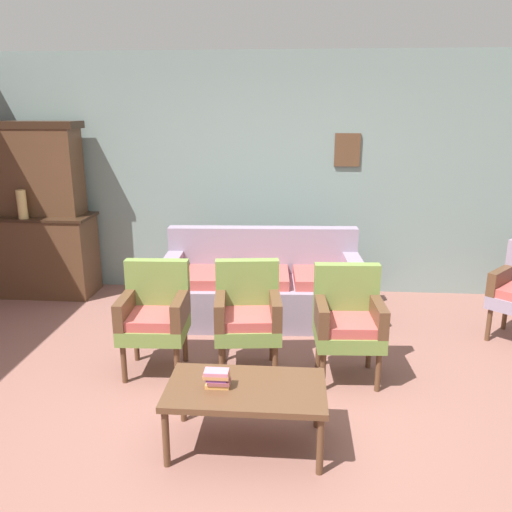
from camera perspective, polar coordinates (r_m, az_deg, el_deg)
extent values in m
plane|color=#84564C|center=(3.94, -1.33, -16.25)|extent=(7.68, 7.68, 0.00)
cube|color=gray|center=(6.00, 1.11, 8.77)|extent=(6.40, 0.06, 2.70)
cube|color=brown|center=(5.94, 9.97, 11.37)|extent=(0.28, 0.02, 0.36)
cube|color=brown|center=(6.48, -22.08, -0.01)|extent=(1.10, 0.52, 0.90)
cube|color=#342115|center=(6.37, -22.51, 4.01)|extent=(1.16, 0.55, 0.03)
cube|color=brown|center=(6.37, -22.66, 8.48)|extent=(0.90, 0.36, 0.95)
cube|color=#342115|center=(6.34, -23.16, 13.08)|extent=(0.99, 0.38, 0.08)
cylinder|color=tan|center=(6.23, -24.25, 5.18)|extent=(0.10, 0.10, 0.31)
cube|color=gray|center=(5.31, 0.69, -4.88)|extent=(2.01, 0.90, 0.42)
cube|color=gray|center=(5.48, 0.74, 0.72)|extent=(1.98, 0.26, 0.48)
cube|color=gray|center=(5.28, 10.59, -1.53)|extent=(0.20, 0.81, 0.24)
cube|color=gray|center=(5.29, -9.16, -1.39)|extent=(0.20, 0.81, 0.24)
cube|color=#B74C47|center=(5.22, 7.05, -2.38)|extent=(0.55, 0.59, 0.10)
cube|color=#B74C47|center=(5.19, 0.69, -2.35)|extent=(0.55, 0.59, 0.10)
cube|color=#B74C47|center=(5.23, -5.65, -2.29)|extent=(0.55, 0.59, 0.10)
cube|color=olive|center=(4.32, -11.07, -7.80)|extent=(0.54, 0.50, 0.12)
cube|color=#B74C47|center=(4.27, -11.20, -6.80)|extent=(0.46, 0.43, 0.10)
cube|color=olive|center=(4.40, -10.70, -3.30)|extent=(0.52, 0.12, 0.46)
cube|color=brown|center=(4.21, -8.26, -5.79)|extent=(0.10, 0.48, 0.22)
cube|color=brown|center=(4.31, -14.05, -5.60)|extent=(0.10, 0.48, 0.22)
cylinder|color=brown|center=(4.21, -8.65, -11.69)|extent=(0.04, 0.04, 0.32)
cylinder|color=brown|center=(4.30, -14.26, -11.37)|extent=(0.04, 0.04, 0.32)
cylinder|color=brown|center=(4.54, -7.77, -9.48)|extent=(0.04, 0.04, 0.32)
cylinder|color=brown|center=(4.63, -12.97, -9.25)|extent=(0.04, 0.04, 0.32)
cube|color=olive|center=(4.24, -0.90, -7.94)|extent=(0.57, 0.53, 0.12)
cube|color=#B74C47|center=(4.19, -0.90, -6.93)|extent=(0.48, 0.45, 0.10)
cube|color=olive|center=(4.32, -0.97, -3.35)|extent=(0.53, 0.16, 0.46)
cube|color=brown|center=(4.19, 2.11, -5.77)|extent=(0.13, 0.49, 0.22)
cube|color=brown|center=(4.18, -3.94, -5.84)|extent=(0.13, 0.49, 0.22)
cylinder|color=brown|center=(4.18, 2.10, -11.72)|extent=(0.04, 0.04, 0.32)
cylinder|color=brown|center=(4.17, -3.79, -11.79)|extent=(0.04, 0.04, 0.32)
cylinder|color=brown|center=(4.52, 1.77, -9.48)|extent=(0.04, 0.04, 0.32)
cylinder|color=brown|center=(4.51, -3.64, -9.55)|extent=(0.04, 0.04, 0.32)
cube|color=olive|center=(4.20, 10.07, -8.48)|extent=(0.54, 0.51, 0.12)
cube|color=#B74C47|center=(4.14, 10.17, -7.46)|extent=(0.46, 0.43, 0.10)
cube|color=olive|center=(4.27, 9.86, -3.83)|extent=(0.52, 0.13, 0.46)
cube|color=brown|center=(4.17, 13.18, -6.29)|extent=(0.11, 0.48, 0.22)
cube|color=brown|center=(4.10, 7.12, -6.35)|extent=(0.11, 0.48, 0.22)
cylinder|color=brown|center=(4.16, 13.23, -12.26)|extent=(0.04, 0.04, 0.32)
cylinder|color=brown|center=(4.10, 7.34, -12.41)|extent=(0.04, 0.04, 0.32)
cylinder|color=brown|center=(4.50, 12.26, -9.99)|extent=(0.04, 0.04, 0.32)
cylinder|color=brown|center=(4.44, 6.84, -10.09)|extent=(0.04, 0.04, 0.32)
cube|color=brown|center=(5.38, 25.28, -2.37)|extent=(0.38, 0.41, 0.22)
cylinder|color=brown|center=(5.33, 24.14, -6.85)|extent=(0.04, 0.04, 0.32)
cylinder|color=brown|center=(5.67, 25.62, -5.70)|extent=(0.04, 0.04, 0.32)
cube|color=brown|center=(3.36, -1.11, -14.40)|extent=(1.00, 0.56, 0.04)
cylinder|color=brown|center=(3.74, -8.01, -14.92)|extent=(0.04, 0.04, 0.38)
cylinder|color=brown|center=(3.67, 6.73, -15.54)|extent=(0.04, 0.04, 0.38)
cylinder|color=brown|center=(3.35, -9.84, -19.08)|extent=(0.04, 0.04, 0.38)
cylinder|color=brown|center=(3.27, 7.05, -19.93)|extent=(0.04, 0.04, 0.38)
cube|color=#DF9C51|center=(3.35, -4.23, -13.94)|extent=(0.15, 0.07, 0.02)
cube|color=#974B4E|center=(3.34, -4.05, -13.54)|extent=(0.14, 0.09, 0.02)
cube|color=#804296|center=(3.33, -4.32, -13.23)|extent=(0.13, 0.08, 0.02)
cube|color=tan|center=(3.31, -4.35, -12.93)|extent=(0.16, 0.09, 0.02)
cube|color=#D27893|center=(3.30, -4.35, -12.57)|extent=(0.15, 0.09, 0.02)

